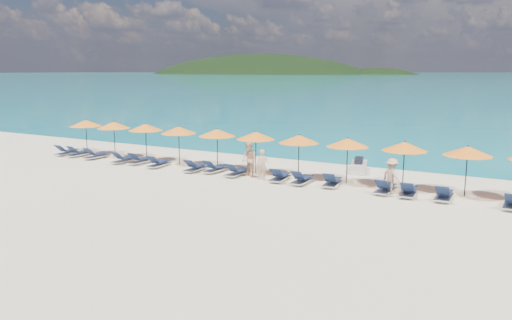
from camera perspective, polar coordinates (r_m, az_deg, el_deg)
The scene contains 33 objects.
ground at distance 21.73m, azimuth -3.88°, elevation -4.35°, with size 1400.00×1400.00×0.00m, color beige.
headland_main at distance 640.18m, azimuth 0.06°, elevation 6.40°, with size 374.00×242.00×126.50m.
headland_small at distance 601.11m, azimuth 13.68°, elevation 6.14°, with size 162.00×126.00×85.50m.
jetski at distance 27.69m, azimuth 11.66°, elevation -0.70°, with size 1.28×2.23×0.75m.
beachgoer_a at distance 25.02m, azimuth 0.70°, elevation -0.56°, with size 0.56×0.37×1.55m, color tan.
beachgoer_b at distance 25.69m, azimuth -0.80°, elevation 0.04°, with size 0.88×0.51×1.82m, color tan.
beachgoer_c at distance 23.12m, azimuth 15.25°, elevation -1.76°, with size 1.03×0.48×1.60m, color tan.
umbrella_0 at distance 34.68m, azimuth -18.90°, elevation 4.00°, with size 2.10×2.10×2.28m.
umbrella_1 at distance 32.94m, azimuth -15.95°, elevation 3.86°, with size 2.10×2.10×2.28m.
umbrella_2 at distance 31.20m, azimuth -12.52°, elevation 3.67°, with size 2.10×2.10×2.28m.
umbrella_3 at distance 29.36m, azimuth -8.84°, elevation 3.39°, with size 2.10×2.10×2.28m.
umbrella_4 at distance 27.89m, azimuth -4.47°, elevation 3.12°, with size 2.10×2.10×2.28m.
umbrella_5 at distance 26.58m, azimuth -0.02°, elevation 2.80°, with size 2.10×2.10×2.28m.
umbrella_6 at distance 25.34m, azimuth 4.93°, elevation 2.39°, with size 2.10×2.10×2.28m.
umbrella_7 at distance 24.46m, azimuth 10.43°, elevation 1.97°, with size 2.10×2.10×2.28m.
umbrella_8 at distance 23.84m, azimuth 16.62°, elevation 1.50°, with size 2.10×2.10×2.28m.
umbrella_9 at distance 23.38m, azimuth 23.04°, elevation 0.94°, with size 2.10×2.10×2.28m.
lounger_0 at distance 34.65m, azimuth -20.82°, elevation 0.91°, with size 0.76×1.75×0.66m.
lounger_1 at distance 33.84m, azimuth -19.55°, elevation 0.77°, with size 0.66×1.71×0.66m.
lounger_2 at distance 32.65m, azimuth -17.79°, elevation 0.55°, with size 0.73×1.74×0.66m.
lounger_3 at distance 30.69m, azimuth -14.86°, elevation 0.10°, with size 0.64×1.71×0.66m.
lounger_4 at distance 30.15m, azimuth -13.08°, elevation -0.00°, with size 0.67×1.72×0.66m.
lounger_5 at distance 28.91m, azimuth -11.08°, elevation -0.36°, with size 0.76×1.74×0.66m.
lounger_6 at distance 27.40m, azimuth -6.93°, elevation -0.83°, with size 0.71×1.73×0.66m.
lounger_7 at distance 27.02m, azimuth -4.65°, elevation -0.94°, with size 0.76×1.75×0.66m.
lounger_8 at distance 26.04m, azimuth -2.16°, elevation -1.34°, with size 0.76×1.74×0.66m.
lounger_9 at distance 24.89m, azimuth 2.76°, elevation -1.89°, with size 0.79×1.75×0.66m.
lounger_10 at distance 24.35m, azimuth 5.28°, elevation -2.20°, with size 0.62×1.70×0.66m.
lounger_11 at distance 24.02m, azimuth 8.71°, elevation -2.45°, with size 0.79×1.75×0.66m.
lounger_12 at distance 23.18m, azimuth 14.55°, elevation -3.13°, with size 0.71×1.73×0.66m.
lounger_13 at distance 22.91m, azimuth 17.02°, elevation -3.41°, with size 0.78×1.75×0.66m.
lounger_14 at distance 22.73m, azimuth 20.68°, elevation -3.73°, with size 0.65×1.71×0.66m.
lounger_15 at distance 22.51m, azimuth 27.26°, elevation -4.36°, with size 0.67×1.72×0.66m.
Camera 1 is at (11.53, -17.58, 5.48)m, focal length 35.00 mm.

